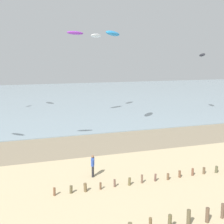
# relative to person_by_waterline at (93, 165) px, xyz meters

# --- Properties ---
(wet_sand_strip) EXTENTS (120.00, 7.69, 0.01)m
(wet_sand_strip) POSITION_rel_person_by_waterline_xyz_m (-1.95, 8.34, -0.91)
(wet_sand_strip) COLOR #84755B
(wet_sand_strip) RESTS_ON ground
(sea) EXTENTS (160.00, 70.00, 0.10)m
(sea) POSITION_rel_person_by_waterline_xyz_m (-1.95, 47.18, -0.87)
(sea) COLOR #7F939E
(sea) RESTS_ON ground
(groyne_mid) EXTENTS (13.90, 0.31, 1.04)m
(groyne_mid) POSITION_rel_person_by_waterline_xyz_m (1.81, -8.12, -0.47)
(groyne_mid) COLOR brown
(groyne_mid) RESTS_ON ground
(groyne_far) EXTENTS (15.84, 0.34, 0.64)m
(groyne_far) POSITION_rel_person_by_waterline_xyz_m (4.71, -2.28, -0.64)
(groyne_far) COLOR brown
(groyne_far) RESTS_ON ground
(person_by_waterline) EXTENTS (0.33, 0.54, 1.71)m
(person_by_waterline) POSITION_rel_person_by_waterline_xyz_m (0.00, 0.00, 0.00)
(person_by_waterline) COLOR #232328
(person_by_waterline) RESTS_ON ground
(kite_aloft_1) EXTENTS (1.75, 2.65, 0.72)m
(kite_aloft_1) POSITION_rel_person_by_waterline_xyz_m (23.26, 20.00, 8.45)
(kite_aloft_1) COLOR black
(kite_aloft_2) EXTENTS (3.22, 3.49, 0.84)m
(kite_aloft_2) POSITION_rel_person_by_waterline_xyz_m (6.27, 13.89, 10.87)
(kite_aloft_2) COLOR #2384D1
(kite_aloft_3) EXTENTS (3.14, 2.48, 0.51)m
(kite_aloft_3) POSITION_rel_person_by_waterline_xyz_m (3.37, 21.96, 11.47)
(kite_aloft_3) COLOR purple
(kite_aloft_5) EXTENTS (2.88, 2.97, 0.80)m
(kite_aloft_5) POSITION_rel_person_by_waterline_xyz_m (7.59, 26.15, 11.46)
(kite_aloft_5) COLOR white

